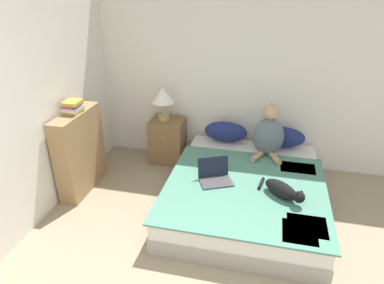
% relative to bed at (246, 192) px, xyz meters
% --- Properties ---
extents(wall_back, '(5.28, 0.05, 2.55)m').
position_rel_bed_xyz_m(wall_back, '(-0.00, 1.10, 1.09)').
color(wall_back, silver).
rests_on(wall_back, ground_plane).
extents(wall_side, '(0.05, 4.12, 2.55)m').
position_rel_bed_xyz_m(wall_side, '(-2.17, -0.48, 1.09)').
color(wall_side, silver).
rests_on(wall_side, ground_plane).
extents(bed, '(1.70, 2.05, 0.37)m').
position_rel_bed_xyz_m(bed, '(0.00, 0.00, 0.00)').
color(bed, '#9E998E').
rests_on(bed, ground_plane).
extents(pillow_near, '(0.58, 0.24, 0.28)m').
position_rel_bed_xyz_m(pillow_near, '(-0.37, 0.89, 0.33)').
color(pillow_near, navy).
rests_on(pillow_near, bed).
extents(pillow_far, '(0.58, 0.24, 0.28)m').
position_rel_bed_xyz_m(pillow_far, '(0.37, 0.89, 0.33)').
color(pillow_far, navy).
rests_on(pillow_far, bed).
extents(person_sitting, '(0.38, 0.37, 0.68)m').
position_rel_bed_xyz_m(person_sitting, '(0.19, 0.61, 0.48)').
color(person_sitting, slate).
rests_on(person_sitting, bed).
extents(cat_tabby, '(0.46, 0.47, 0.18)m').
position_rel_bed_xyz_m(cat_tabby, '(0.38, -0.29, 0.27)').
color(cat_tabby, black).
rests_on(cat_tabby, bed).
extents(laptop_open, '(0.43, 0.40, 0.24)m').
position_rel_bed_xyz_m(laptop_open, '(-0.34, -0.14, 0.24)').
color(laptop_open, '#424247').
rests_on(laptop_open, bed).
extents(nightstand, '(0.46, 0.41, 0.63)m').
position_rel_bed_xyz_m(nightstand, '(-1.18, 0.83, 0.13)').
color(nightstand, brown).
rests_on(nightstand, ground_plane).
extents(table_lamp, '(0.30, 0.30, 0.46)m').
position_rel_bed_xyz_m(table_lamp, '(-1.22, 0.83, 0.78)').
color(table_lamp, tan).
rests_on(table_lamp, nightstand).
extents(bookshelf, '(0.22, 0.80, 1.00)m').
position_rel_bed_xyz_m(bookshelf, '(-2.00, -0.07, 0.32)').
color(bookshelf, '#99754C').
rests_on(bookshelf, ground_plane).
extents(book_stack_top, '(0.18, 0.25, 0.14)m').
position_rel_bed_xyz_m(book_stack_top, '(-2.00, -0.07, 0.89)').
color(book_stack_top, gold).
rests_on(book_stack_top, bookshelf).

